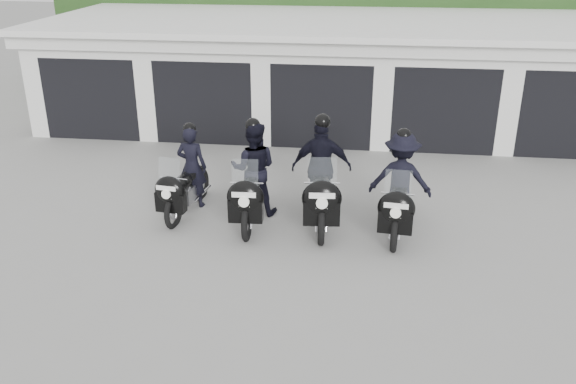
# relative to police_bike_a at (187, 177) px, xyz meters

# --- Properties ---
(ground) EXTENTS (80.00, 80.00, 0.00)m
(ground) POSITION_rel_police_bike_a_xyz_m (2.35, -1.19, -0.73)
(ground) COLOR gray
(ground) RESTS_ON ground
(garage_block) EXTENTS (16.40, 6.80, 2.96)m
(garage_block) POSITION_rel_police_bike_a_xyz_m (2.35, 6.87, 0.70)
(garage_block) COLOR white
(garage_block) RESTS_ON ground
(background_vegetation) EXTENTS (20.00, 3.90, 5.80)m
(background_vegetation) POSITION_rel_police_bike_a_xyz_m (2.72, 11.73, 2.04)
(background_vegetation) COLOR #1C3B15
(background_vegetation) RESTS_ON ground
(police_bike_a) EXTENTS (0.79, 2.10, 1.83)m
(police_bike_a) POSITION_rel_police_bike_a_xyz_m (0.00, 0.00, 0.00)
(police_bike_a) COLOR black
(police_bike_a) RESTS_ON ground
(police_bike_b) EXTENTS (0.95, 2.34, 2.04)m
(police_bike_b) POSITION_rel_police_bike_a_xyz_m (1.36, -0.11, 0.13)
(police_bike_b) COLOR black
(police_bike_b) RESTS_ON ground
(police_bike_c) EXTENTS (1.22, 2.47, 2.15)m
(police_bike_c) POSITION_rel_police_bike_a_xyz_m (2.69, -0.03, 0.18)
(police_bike_c) COLOR black
(police_bike_c) RESTS_ON ground
(police_bike_d) EXTENTS (1.24, 2.27, 1.98)m
(police_bike_d) POSITION_rel_police_bike_a_xyz_m (4.18, -0.20, 0.11)
(police_bike_d) COLOR black
(police_bike_d) RESTS_ON ground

